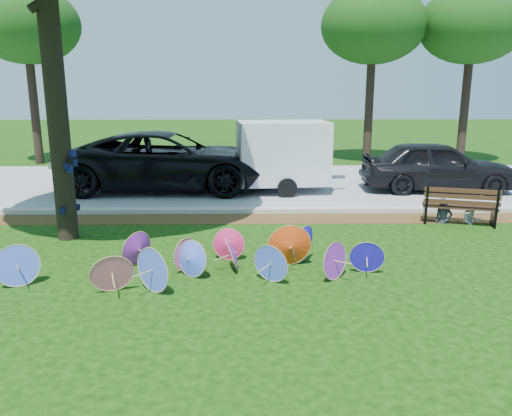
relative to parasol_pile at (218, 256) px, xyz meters
The scene contains 12 objects.
ground 0.75m from the parasol_pile, 72.03° to the right, with size 90.00×90.00×0.00m, color black.
mulch_strip 3.90m from the parasol_pile, 87.01° to the left, with size 90.00×1.00×0.01m, color #472D16.
curb 4.59m from the parasol_pile, 87.46° to the left, with size 90.00×0.30×0.12m, color #B7B5AD.
street 8.73m from the parasol_pile, 88.67° to the left, with size 90.00×8.00×0.01m, color gray.
parasol_pile is the anchor object (origin of this frame).
black_van 8.00m from the parasol_pile, 104.94° to the left, with size 3.13×6.80×1.89m, color black.
dark_pickup 9.94m from the parasol_pile, 48.20° to the left, with size 1.91×4.75×1.62m, color black.
cargo_trailer 7.55m from the parasol_pile, 77.22° to the left, with size 2.77×1.75×2.54m, color silver.
park_bench 6.66m from the parasol_pile, 30.59° to the left, with size 1.76×0.67×0.92m, color black, non-canonical shape.
person_left 6.40m from the parasol_pile, 32.57° to the left, with size 0.44×0.29×1.20m, color #323444.
person_right 6.99m from the parasol_pile, 29.48° to the left, with size 0.52×0.40×1.06m, color silver.
bg_trees 14.68m from the parasol_pile, 80.08° to the left, with size 22.89×4.73×7.40m.
Camera 1 is at (0.34, -7.80, 3.28)m, focal length 35.00 mm.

